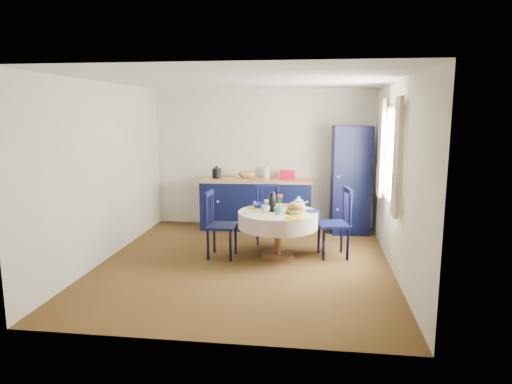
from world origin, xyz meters
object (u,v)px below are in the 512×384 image
(chair_right, at_px, (336,222))
(mug_a, at_px, (266,209))
(pantry_cabinet, at_px, (351,180))
(mug_c, at_px, (298,205))
(dining_table, at_px, (279,219))
(mug_d, at_px, (267,203))
(chair_left, at_px, (219,224))
(chair_far, at_px, (268,213))
(cobalt_bowl, at_px, (261,206))
(kitchen_counter, at_px, (256,203))
(mug_b, at_px, (278,211))

(chair_right, distance_m, mug_a, 1.05)
(pantry_cabinet, bearing_deg, mug_c, -127.18)
(dining_table, relative_size, chair_right, 1.15)
(pantry_cabinet, relative_size, mug_d, 17.79)
(dining_table, bearing_deg, mug_c, 38.12)
(chair_left, bearing_deg, chair_right, -79.88)
(chair_far, relative_size, cobalt_bowl, 3.70)
(kitchen_counter, relative_size, chair_right, 2.01)
(pantry_cabinet, distance_m, dining_table, 1.94)
(dining_table, relative_size, mug_b, 10.65)
(chair_far, distance_m, chair_right, 1.25)
(chair_left, distance_m, cobalt_bowl, 0.68)
(kitchen_counter, distance_m, cobalt_bowl, 1.48)
(pantry_cabinet, xyz_separation_m, chair_right, (-0.29, -1.38, -0.42))
(chair_far, bearing_deg, chair_left, -134.26)
(chair_left, xyz_separation_m, chair_right, (1.68, 0.23, 0.03))
(chair_far, bearing_deg, cobalt_bowl, -103.26)
(mug_c, bearing_deg, chair_left, -166.34)
(mug_b, xyz_separation_m, mug_c, (0.26, 0.42, 0.00))
(mug_d, bearing_deg, chair_far, 95.77)
(mug_a, relative_size, cobalt_bowl, 0.49)
(mug_a, xyz_separation_m, mug_b, (0.18, -0.16, 0.00))
(dining_table, distance_m, mug_d, 0.42)
(chair_left, bearing_deg, pantry_cabinet, -48.55)
(mug_d, bearing_deg, dining_table, -59.15)
(mug_a, bearing_deg, dining_table, 14.80)
(pantry_cabinet, relative_size, mug_a, 15.21)
(pantry_cabinet, xyz_separation_m, mug_d, (-1.31, -1.22, -0.19))
(chair_left, height_order, chair_far, chair_left)
(chair_right, height_order, mug_d, chair_right)
(mug_a, distance_m, cobalt_bowl, 0.29)
(mug_b, xyz_separation_m, cobalt_bowl, (-0.29, 0.44, -0.02))
(mug_a, relative_size, mug_d, 1.17)
(mug_c, bearing_deg, chair_far, 130.29)
(cobalt_bowl, bearing_deg, pantry_cabinet, 43.30)
(chair_left, bearing_deg, mug_c, -74.07)
(pantry_cabinet, bearing_deg, dining_table, -130.55)
(mug_b, bearing_deg, pantry_cabinet, 57.62)
(chair_left, height_order, mug_a, chair_left)
(kitchen_counter, relative_size, mug_a, 16.72)
(chair_left, bearing_deg, mug_b, -97.46)
(mug_c, height_order, cobalt_bowl, mug_c)
(chair_far, xyz_separation_m, mug_a, (0.07, -0.86, 0.26))
(mug_c, distance_m, cobalt_bowl, 0.55)
(pantry_cabinet, relative_size, dining_table, 1.59)
(chair_far, bearing_deg, pantry_cabinet, 19.02)
(dining_table, height_order, mug_d, dining_table)
(chair_right, height_order, mug_c, chair_right)
(chair_far, bearing_deg, mug_d, -93.52)
(kitchen_counter, bearing_deg, dining_table, -74.24)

